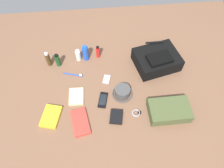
{
  "coord_description": "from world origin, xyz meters",
  "views": [
    {
      "loc": [
        -0.09,
        -0.88,
        1.39
      ],
      "look_at": [
        0.0,
        0.0,
        0.04
      ],
      "focal_mm": 32.93,
      "sensor_mm": 36.0,
      "label": 1
    }
  ],
  "objects": [
    {
      "name": "notepad",
      "position": [
        -0.28,
        -0.07,
        0.01
      ],
      "size": [
        0.11,
        0.15,
        0.02
      ],
      "primitive_type": "cube",
      "rotation": [
        0.0,
        0.0,
        -0.02
      ],
      "color": "beige",
      "rests_on": "ground_plane"
    },
    {
      "name": "toiletry_pouch",
      "position": [
        0.39,
        -0.27,
        0.04
      ],
      "size": [
        0.3,
        0.23,
        0.08
      ],
      "color": "#47512D",
      "rests_on": "ground_plane"
    },
    {
      "name": "toothbrush",
      "position": [
        -0.3,
        0.14,
        0.01
      ],
      "size": [
        0.16,
        0.06,
        0.02
      ],
      "color": "blue",
      "rests_on": "ground_plane"
    },
    {
      "name": "bucket_hat",
      "position": [
        0.07,
        -0.08,
        0.03
      ],
      "size": [
        0.16,
        0.16,
        0.08
      ],
      "color": "#444444",
      "rests_on": "ground_plane"
    },
    {
      "name": "toothpaste_tube",
      "position": [
        -0.26,
        0.32,
        0.05
      ],
      "size": [
        0.04,
        0.04,
        0.11
      ],
      "color": "white",
      "rests_on": "ground_plane"
    },
    {
      "name": "media_player",
      "position": [
        -0.04,
        0.07,
        0.01
      ],
      "size": [
        0.07,
        0.1,
        0.01
      ],
      "color": "#B7B7BC",
      "rests_on": "ground_plane"
    },
    {
      "name": "paperback_novel",
      "position": [
        -0.47,
        -0.22,
        0.01
      ],
      "size": [
        0.16,
        0.2,
        0.03
      ],
      "color": "yellow",
      "rests_on": "ground_plane"
    },
    {
      "name": "wallet",
      "position": [
        0.01,
        -0.27,
        0.01
      ],
      "size": [
        0.11,
        0.13,
        0.02
      ],
      "primitive_type": "cube",
      "rotation": [
        0.0,
        0.0,
        -0.2
      ],
      "color": "black",
      "rests_on": "ground_plane"
    },
    {
      "name": "cologne_bottle",
      "position": [
        -0.51,
        0.28,
        0.07
      ],
      "size": [
        0.04,
        0.04,
        0.14
      ],
      "color": "#473319",
      "rests_on": "ground_plane"
    },
    {
      "name": "cell_phone",
      "position": [
        -0.08,
        -0.12,
        0.01
      ],
      "size": [
        0.09,
        0.14,
        0.01
      ],
      "color": "black",
      "rests_on": "ground_plane"
    },
    {
      "name": "shampoo_bottle",
      "position": [
        -0.43,
        0.27,
        0.06
      ],
      "size": [
        0.04,
        0.04,
        0.12
      ],
      "color": "#19471E",
      "rests_on": "ground_plane"
    },
    {
      "name": "backpack",
      "position": [
        0.4,
        0.19,
        0.06
      ],
      "size": [
        0.4,
        0.35,
        0.15
      ],
      "color": "black",
      "rests_on": "ground_plane"
    },
    {
      "name": "travel_guidebook",
      "position": [
        -0.26,
        -0.28,
        0.01
      ],
      "size": [
        0.15,
        0.22,
        0.02
      ],
      "color": "red",
      "rests_on": "ground_plane"
    },
    {
      "name": "sunscreen_spray",
      "position": [
        -0.09,
        0.33,
        0.06
      ],
      "size": [
        0.03,
        0.03,
        0.12
      ],
      "color": "red",
      "rests_on": "ground_plane"
    },
    {
      "name": "deodorant_spray",
      "position": [
        -0.2,
        0.32,
        0.07
      ],
      "size": [
        0.05,
        0.05,
        0.15
      ],
      "color": "blue",
      "rests_on": "ground_plane"
    },
    {
      "name": "wristwatch",
      "position": [
        0.16,
        -0.25,
        0.01
      ],
      "size": [
        0.07,
        0.06,
        0.01
      ],
      "color": "#99999E",
      "rests_on": "ground_plane"
    },
    {
      "name": "ground_plane",
      "position": [
        0.0,
        0.0,
        -0.01
      ],
      "size": [
        2.64,
        2.02,
        0.02
      ],
      "primitive_type": "cube",
      "color": "brown",
      "rests_on": "ground"
    }
  ]
}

